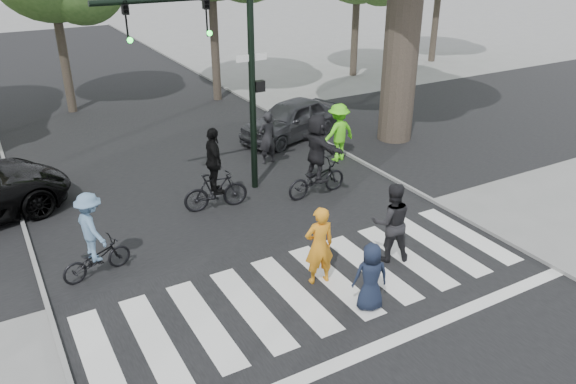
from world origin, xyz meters
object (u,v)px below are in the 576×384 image
Objects in this scene: traffic_signal at (222,57)px; pedestrian_child at (371,277)px; pedestrian_woman at (319,246)px; pedestrian_adult at (391,222)px; car_grey at (291,119)px; cyclist_mid at (215,177)px; cyclist_right at (317,160)px; cyclist_left at (93,241)px.

traffic_signal is 4.15× the size of pedestrian_child.
pedestrian_child is at bearing -88.02° from traffic_signal.
traffic_signal is 3.36× the size of pedestrian_woman.
pedestrian_child is at bearing 115.77° from pedestrian_woman.
car_grey is at bearing -81.31° from pedestrian_adult.
pedestrian_woman is 4.36m from cyclist_mid.
pedestrian_woman reaches higher than car_grey.
traffic_signal is 3.79m from cyclist_right.
pedestrian_adult is (1.53, 1.27, 0.22)m from pedestrian_child.
cyclist_right is at bearing -32.27° from traffic_signal.
pedestrian_woman is at bearing -53.29° from pedestrian_child.
car_grey is at bearing -91.46° from pedestrian_child.
cyclist_mid is at bearing -60.98° from pedestrian_child.
pedestrian_adult is at bearing -60.54° from cyclist_mid.
cyclist_left reaches higher than car_grey.
pedestrian_woman is 1.34m from pedestrian_child.
cyclist_right is (6.36, 1.10, 0.22)m from cyclist_left.
traffic_signal is at bearing 47.11° from cyclist_mid.
cyclist_mid reaches higher than pedestrian_woman.
cyclist_left is 6.46m from cyclist_right.
traffic_signal reaches higher than pedestrian_adult.
pedestrian_adult reaches higher than pedestrian_child.
pedestrian_adult is 8.62m from car_grey.
car_grey is (3.73, 9.60, -0.02)m from pedestrian_child.
cyclist_left is (-4.45, 3.89, 0.13)m from pedestrian_child.
cyclist_left is at bearing -170.16° from cyclist_right.
pedestrian_woman is 4.83m from cyclist_left.
cyclist_left is at bearing -21.45° from pedestrian_child.
car_grey is at bearing 40.78° from cyclist_mid.
traffic_signal is 6.03m from car_grey.
cyclist_right is at bearing -112.88° from pedestrian_woman.
pedestrian_adult is at bearing -70.96° from traffic_signal.
car_grey is (8.17, 5.71, -0.15)m from cyclist_left.
pedestrian_woman is 0.74× the size of cyclist_right.
cyclist_mid is at bearing 168.00° from cyclist_right.
cyclist_right reaches higher than pedestrian_adult.
car_grey is (3.95, 3.26, -3.20)m from traffic_signal.
cyclist_mid is at bearing -132.89° from traffic_signal.
traffic_signal is 3.05× the size of cyclist_left.
pedestrian_child is 5.36m from cyclist_right.
pedestrian_adult is at bearing -95.84° from cyclist_right.
car_grey is at bearing 68.49° from cyclist_right.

